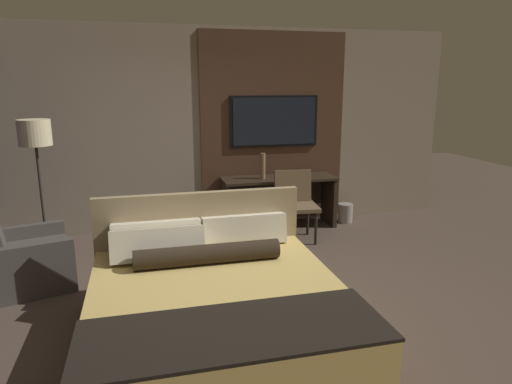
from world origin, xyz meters
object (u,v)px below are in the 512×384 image
at_px(tv, 274,121).
at_px(floor_lamp, 36,145).
at_px(book, 302,174).
at_px(vase_tall, 263,166).
at_px(desk, 278,193).
at_px(waste_bin, 345,213).
at_px(desk_chair, 295,199).
at_px(bed, 215,307).
at_px(armchair_by_window, 28,262).

distance_m(tv, floor_lamp, 3.14).
relative_size(tv, book, 5.13).
bearing_deg(vase_tall, desk, 13.90).
relative_size(vase_tall, book, 1.42).
bearing_deg(tv, book, -26.82).
distance_m(desk, waste_bin, 1.11).
relative_size(tv, floor_lamp, 0.78).
height_order(tv, desk_chair, tv).
relative_size(bed, desk, 1.30).
bearing_deg(waste_bin, armchair_by_window, -162.78).
height_order(book, waste_bin, book).
relative_size(tv, desk_chair, 1.42).
xyz_separation_m(desk, armchair_by_window, (-3.06, -1.31, -0.23)).
bearing_deg(armchair_by_window, desk_chair, -91.80).
height_order(bed, armchair_by_window, bed).
xyz_separation_m(desk_chair, vase_tall, (-0.31, 0.48, 0.37)).
distance_m(desk_chair, waste_bin, 1.17).
height_order(bed, desk_chair, bed).
bearing_deg(desk_chair, waste_bin, 32.95).
distance_m(desk_chair, vase_tall, 0.69).
distance_m(armchair_by_window, floor_lamp, 1.25).
height_order(armchair_by_window, book, armchair_by_window).
height_order(tv, armchair_by_window, tv).
bearing_deg(tv, vase_tall, -130.78).
bearing_deg(tv, waste_bin, -14.18).
bearing_deg(armchair_by_window, bed, -147.87).
xyz_separation_m(bed, desk, (1.38, 2.84, 0.18)).
distance_m(desk, book, 0.45).
distance_m(bed, waste_bin, 3.71).
bearing_deg(floor_lamp, vase_tall, 14.68).
bearing_deg(bed, vase_tall, 67.84).
distance_m(book, waste_bin, 0.92).
bearing_deg(waste_bin, desk_chair, -152.89).
distance_m(bed, desk, 3.16).
distance_m(armchair_by_window, waste_bin, 4.30).
xyz_separation_m(floor_lamp, waste_bin, (4.02, 0.73, -1.25)).
bearing_deg(tv, bed, -114.20).
distance_m(bed, desk_chair, 2.72).
bearing_deg(waste_bin, book, 173.35).
distance_m(armchair_by_window, vase_tall, 3.15).
bearing_deg(waste_bin, vase_tall, -179.18).
xyz_separation_m(tv, armchair_by_window, (-3.06, -1.54, -1.24)).
bearing_deg(waste_bin, floor_lamp, -169.66).
height_order(floor_lamp, waste_bin, floor_lamp).
distance_m(tv, book, 0.86).
xyz_separation_m(tv, waste_bin, (1.05, -0.26, -1.37)).
relative_size(bed, waste_bin, 7.49).
height_order(desk_chair, armchair_by_window, desk_chair).
xyz_separation_m(desk, floor_lamp, (-2.97, -0.78, 0.90)).
xyz_separation_m(armchair_by_window, vase_tall, (2.81, 1.25, 0.65)).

